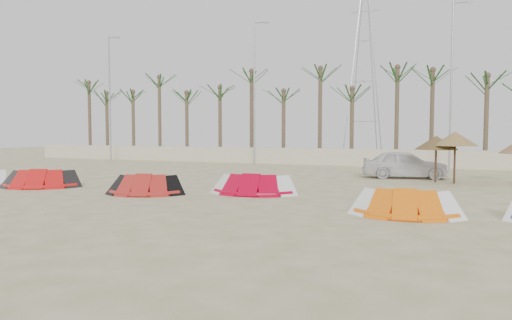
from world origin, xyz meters
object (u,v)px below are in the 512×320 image
at_px(kite_red_left, 46,178).
at_px(parasol_mid, 455,139).
at_px(kite_red_right, 256,183).
at_px(kite_red_mid, 149,184).
at_px(car, 404,164).
at_px(kite_orange, 406,202).
at_px(parasol_left, 436,143).

distance_m(kite_red_left, parasol_mid, 19.69).
bearing_deg(parasol_mid, kite_red_right, -136.81).
bearing_deg(kite_red_mid, car, 50.09).
bearing_deg(car, kite_red_left, 113.49).
relative_size(kite_orange, parasol_mid, 1.25).
height_order(kite_red_left, kite_orange, same).
bearing_deg(kite_red_right, kite_orange, -24.74).
xyz_separation_m(kite_red_mid, parasol_mid, (11.62, 8.98, 1.79)).
bearing_deg(parasol_mid, kite_orange, -98.42).
bearing_deg(kite_orange, kite_red_right, 155.26).
relative_size(kite_red_right, car, 0.78).
height_order(kite_red_right, parasol_left, parasol_left).
bearing_deg(kite_orange, kite_red_mid, 174.25).
relative_size(kite_red_left, parasol_mid, 1.50).
xyz_separation_m(kite_red_mid, kite_orange, (10.14, -1.02, 0.00)).
xyz_separation_m(parasol_left, parasol_mid, (0.87, -0.21, 0.20)).
bearing_deg(parasol_left, kite_red_mid, -139.50).
xyz_separation_m(kite_red_left, kite_orange, (16.04, -1.20, -0.00)).
bearing_deg(kite_red_right, car, 60.57).
relative_size(kite_red_mid, car, 0.75).
relative_size(kite_orange, car, 0.71).
bearing_deg(kite_red_mid, kite_orange, -5.75).
relative_size(kite_red_left, parasol_left, 1.63).
xyz_separation_m(kite_red_left, kite_red_mid, (5.90, -0.18, -0.00)).
relative_size(kite_red_right, parasol_mid, 1.39).
xyz_separation_m(kite_red_left, parasol_mid, (17.52, 8.80, 1.79)).
distance_m(kite_red_left, parasol_left, 19.00).
distance_m(kite_red_left, kite_orange, 16.09).
relative_size(kite_red_right, parasol_left, 1.51).
bearing_deg(kite_red_mid, parasol_mid, 37.69).
relative_size(kite_red_mid, kite_red_right, 0.95).
relative_size(kite_red_mid, kite_orange, 1.06).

